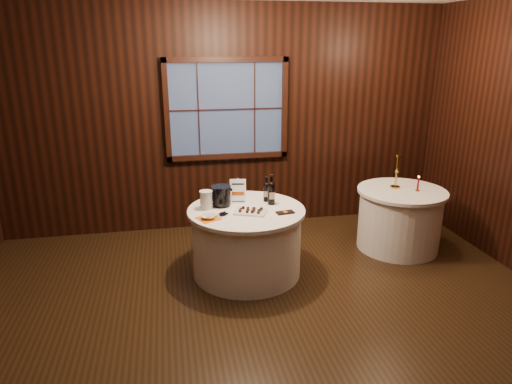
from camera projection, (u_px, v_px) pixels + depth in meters
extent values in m
plane|color=black|center=(265.00, 322.00, 4.26)|extent=(6.00, 6.00, 0.00)
cube|color=black|center=(227.00, 120.00, 6.12)|extent=(6.00, 0.02, 3.00)
cube|color=navy|center=(227.00, 109.00, 6.05)|extent=(1.50, 0.01, 1.20)
cylinder|color=white|center=(247.00, 243.00, 5.08)|extent=(1.20, 1.20, 0.73)
cylinder|color=white|center=(246.00, 211.00, 4.96)|extent=(1.28, 1.28, 0.04)
cylinder|color=white|center=(399.00, 220.00, 5.72)|extent=(1.00, 1.00, 0.73)
cylinder|color=white|center=(402.00, 191.00, 5.60)|extent=(1.08, 1.08, 0.04)
cube|color=silver|center=(238.00, 202.00, 5.15)|extent=(0.16, 0.11, 0.01)
cube|color=silver|center=(238.00, 190.00, 5.11)|extent=(0.02, 0.02, 0.27)
cube|color=white|center=(238.00, 190.00, 5.10)|extent=(0.18, 0.04, 0.25)
cylinder|color=black|center=(266.00, 193.00, 5.17)|extent=(0.07, 0.07, 0.19)
sphere|color=black|center=(267.00, 185.00, 5.14)|extent=(0.07, 0.07, 0.07)
cylinder|color=black|center=(267.00, 181.00, 5.12)|extent=(0.03, 0.03, 0.08)
cylinder|color=black|center=(267.00, 177.00, 5.11)|extent=(0.03, 0.03, 0.02)
cube|color=beige|center=(267.00, 194.00, 5.13)|extent=(0.05, 0.02, 0.07)
cylinder|color=black|center=(271.00, 195.00, 5.06)|extent=(0.08, 0.08, 0.22)
sphere|color=black|center=(271.00, 185.00, 5.03)|extent=(0.08, 0.08, 0.08)
cylinder|color=black|center=(271.00, 180.00, 5.01)|extent=(0.03, 0.03, 0.10)
cylinder|color=black|center=(271.00, 176.00, 4.99)|extent=(0.04, 0.04, 0.02)
cube|color=beige|center=(272.00, 196.00, 5.02)|extent=(0.06, 0.00, 0.08)
cylinder|color=black|center=(221.00, 205.00, 5.04)|extent=(0.16, 0.16, 0.03)
cylinder|color=black|center=(221.00, 196.00, 5.01)|extent=(0.21, 0.21, 0.18)
cylinder|color=black|center=(221.00, 187.00, 4.98)|extent=(0.22, 0.22, 0.02)
cube|color=white|center=(251.00, 212.00, 4.83)|extent=(0.39, 0.33, 0.02)
cube|color=black|center=(285.00, 212.00, 4.82)|extent=(0.20, 0.12, 0.02)
cylinder|color=#392615|center=(218.00, 214.00, 4.74)|extent=(0.06, 0.03, 0.03)
cylinder|color=silver|center=(206.00, 200.00, 4.93)|extent=(0.13, 0.13, 0.19)
cylinder|color=silver|center=(206.00, 192.00, 4.90)|extent=(0.14, 0.14, 0.01)
torus|color=silver|center=(212.00, 199.00, 4.94)|extent=(0.09, 0.05, 0.10)
cube|color=orange|center=(209.00, 219.00, 4.67)|extent=(0.28, 0.28, 0.00)
imported|color=white|center=(208.00, 217.00, 4.67)|extent=(0.17, 0.17, 0.04)
cylinder|color=gold|center=(395.00, 187.00, 5.67)|extent=(0.12, 0.12, 0.02)
cylinder|color=gold|center=(397.00, 172.00, 5.60)|extent=(0.03, 0.03, 0.37)
cylinder|color=gold|center=(398.00, 156.00, 5.54)|extent=(0.06, 0.06, 0.03)
cylinder|color=gold|center=(417.00, 191.00, 5.54)|extent=(0.05, 0.05, 0.01)
cylinder|color=#A20C15|center=(418.00, 184.00, 5.51)|extent=(0.02, 0.02, 0.16)
sphere|color=#FFB23F|center=(419.00, 177.00, 5.49)|extent=(0.02, 0.02, 0.02)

